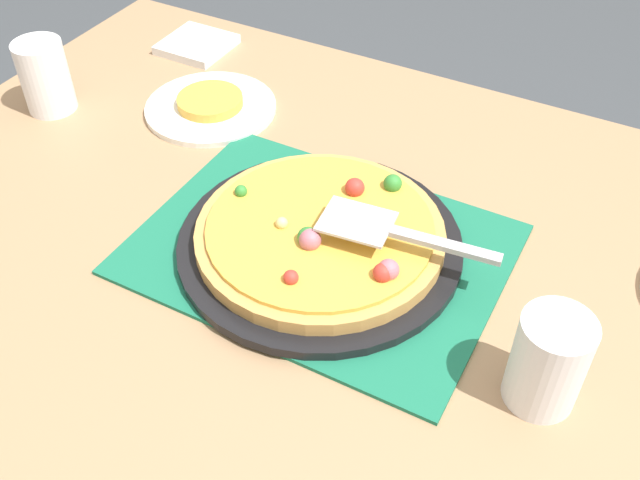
{
  "coord_description": "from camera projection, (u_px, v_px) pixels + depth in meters",
  "views": [
    {
      "loc": [
        0.34,
        -0.62,
        1.43
      ],
      "look_at": [
        0.0,
        0.0,
        0.77
      ],
      "focal_mm": 41.08,
      "sensor_mm": 36.0,
      "label": 1
    }
  ],
  "objects": [
    {
      "name": "pizza",
      "position": [
        321.0,
        233.0,
        0.96
      ],
      "size": [
        0.33,
        0.33,
        0.05
      ],
      "color": "tan",
      "rests_on": "pizza_pan"
    },
    {
      "name": "served_slice_right",
      "position": [
        210.0,
        101.0,
        1.22
      ],
      "size": [
        0.11,
        0.11,
        0.02
      ],
      "primitive_type": "cylinder",
      "color": "gold",
      "rests_on": "plate_far_right"
    },
    {
      "name": "plate_far_right",
      "position": [
        211.0,
        108.0,
        1.23
      ],
      "size": [
        0.22,
        0.22,
        0.01
      ],
      "primitive_type": "cylinder",
      "color": "white",
      "rests_on": "dining_table"
    },
    {
      "name": "placemat",
      "position": [
        320.0,
        249.0,
        0.98
      ],
      "size": [
        0.48,
        0.36,
        0.01
      ],
      "primitive_type": "cube",
      "color": "#196B4C",
      "rests_on": "dining_table"
    },
    {
      "name": "napkin_stack",
      "position": [
        197.0,
        45.0,
        1.38
      ],
      "size": [
        0.12,
        0.12,
        0.02
      ],
      "primitive_type": "cube",
      "color": "white",
      "rests_on": "dining_table"
    },
    {
      "name": "cup_far",
      "position": [
        548.0,
        361.0,
        0.78
      ],
      "size": [
        0.08,
        0.08,
        0.12
      ],
      "primitive_type": "cylinder",
      "color": "white",
      "rests_on": "dining_table"
    },
    {
      "name": "pizza_server",
      "position": [
        393.0,
        231.0,
        0.91
      ],
      "size": [
        0.23,
        0.08,
        0.01
      ],
      "color": "silver",
      "rests_on": "pizza"
    },
    {
      "name": "cup_near",
      "position": [
        45.0,
        77.0,
        1.2
      ],
      "size": [
        0.08,
        0.08,
        0.12
      ],
      "primitive_type": "cylinder",
      "color": "white",
      "rests_on": "dining_table"
    },
    {
      "name": "dining_table",
      "position": [
        320.0,
        305.0,
        1.06
      ],
      "size": [
        1.4,
        1.0,
        0.75
      ],
      "color": "#9E7A56",
      "rests_on": "ground_plane"
    },
    {
      "name": "pizza_pan",
      "position": [
        320.0,
        244.0,
        0.98
      ],
      "size": [
        0.38,
        0.38,
        0.01
      ],
      "primitive_type": "cylinder",
      "color": "black",
      "rests_on": "placemat"
    }
  ]
}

